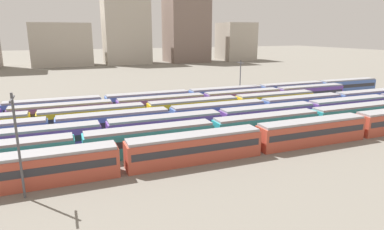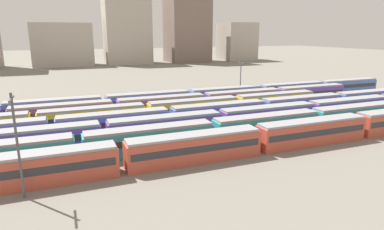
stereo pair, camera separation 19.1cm
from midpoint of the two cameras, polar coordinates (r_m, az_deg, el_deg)
train_track_0 at (r=42.83m, az=0.60°, el=-5.59°), size 93.60×3.06×3.75m
train_track_1 at (r=53.82m, az=12.81°, el=-1.82°), size 93.60×3.06×3.75m
train_track_2 at (r=55.34m, az=4.92°, el=-1.08°), size 112.50×3.06×3.75m
train_track_3 at (r=60.84m, az=4.70°, el=0.32°), size 93.60×3.06×3.75m
train_track_4 at (r=61.52m, az=-7.81°, el=0.39°), size 74.70×3.06×3.75m
train_track_5 at (r=67.56m, az=-5.14°, el=1.69°), size 93.60×3.06×3.75m
train_track_6 at (r=74.89m, az=-0.43°, el=2.97°), size 112.50×3.06×3.75m
catenary_pole_0 at (r=36.43m, az=-27.81°, el=-4.10°), size 0.24×3.20×10.82m
catenary_pole_1 at (r=83.53m, az=8.44°, el=6.39°), size 0.24×3.20×9.67m
distant_building_2 at (r=179.90m, az=-21.40°, el=11.24°), size 28.38×16.65×20.88m
distant_building_3 at (r=183.01m, az=-11.13°, el=13.86°), size 23.24×18.28×33.05m
distant_building_4 at (r=192.27m, az=-0.85°, el=15.11°), size 22.05×21.36×39.71m
distant_building_5 at (r=205.80m, az=7.71°, el=12.44°), size 18.59×19.78×21.92m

